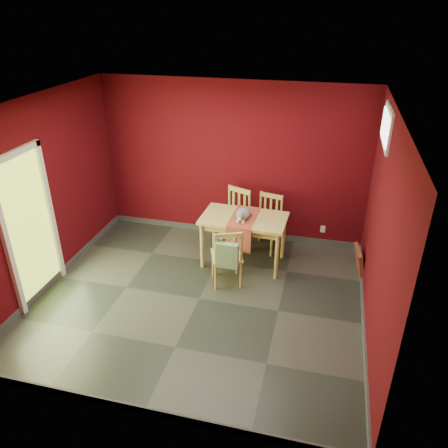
% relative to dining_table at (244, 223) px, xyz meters
% --- Properties ---
extents(ground, '(4.50, 4.50, 0.00)m').
position_rel_dining_table_xyz_m(ground, '(-0.40, -1.10, -0.71)').
color(ground, '#2D342D').
rests_on(ground, ground).
extents(room_shell, '(4.50, 4.50, 4.50)m').
position_rel_dining_table_xyz_m(room_shell, '(-0.40, -1.10, -0.66)').
color(room_shell, '#4A070E').
rests_on(room_shell, ground).
extents(doorway, '(0.06, 1.01, 2.13)m').
position_rel_dining_table_xyz_m(doorway, '(-2.63, -1.50, 0.41)').
color(doorway, '#B7D838').
rests_on(doorway, ground).
extents(window, '(0.05, 0.90, 0.50)m').
position_rel_dining_table_xyz_m(window, '(1.82, -0.10, 1.64)').
color(window, white).
rests_on(window, room_shell).
extents(outlet_plate, '(0.08, 0.02, 0.12)m').
position_rel_dining_table_xyz_m(outlet_plate, '(1.20, 0.89, -0.41)').
color(outlet_plate, silver).
rests_on(outlet_plate, room_shell).
extents(dining_table, '(1.32, 0.80, 0.81)m').
position_rel_dining_table_xyz_m(dining_table, '(0.00, 0.00, 0.00)').
color(dining_table, tan).
rests_on(dining_table, ground).
extents(table_runner, '(0.40, 0.80, 0.40)m').
position_rel_dining_table_xyz_m(table_runner, '(-0.00, -0.13, 0.04)').
color(table_runner, '#A0432E').
rests_on(table_runner, dining_table).
extents(chair_far_left, '(0.61, 0.61, 1.01)m').
position_rel_dining_table_xyz_m(chair_far_left, '(-0.28, 0.52, -0.20)').
color(chair_far_left, tan).
rests_on(chair_far_left, ground).
extents(chair_far_right, '(0.53, 0.53, 0.94)m').
position_rel_dining_table_xyz_m(chair_far_right, '(0.28, 0.57, -0.23)').
color(chair_far_right, tan).
rests_on(chair_far_right, ground).
extents(chair_near, '(0.56, 0.56, 0.92)m').
position_rel_dining_table_xyz_m(chair_near, '(-0.11, -0.62, -0.24)').
color(chair_near, tan).
rests_on(chair_near, ground).
extents(tote_bag, '(0.32, 0.19, 0.44)m').
position_rel_dining_table_xyz_m(tote_bag, '(-0.06, -0.83, -0.09)').
color(tote_bag, '#7AAA70').
rests_on(tote_bag, chair_near).
extents(cat, '(0.34, 0.48, 0.22)m').
position_rel_dining_table_xyz_m(cat, '(-0.01, -0.04, 0.21)').
color(cat, slate).
rests_on(cat, table_runner).
extents(picture_frame, '(0.21, 0.47, 0.46)m').
position_rel_dining_table_xyz_m(picture_frame, '(1.79, 0.07, -0.48)').
color(picture_frame, brown).
rests_on(picture_frame, ground).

